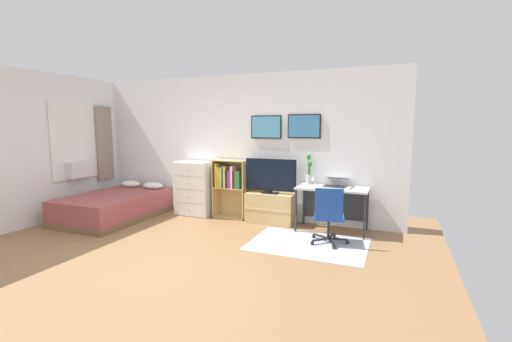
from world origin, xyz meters
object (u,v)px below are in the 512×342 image
object	(u,v)px
computer_mouse	(350,188)
bookshelf	(229,183)
television	(270,176)
dresser	(195,188)
office_chair	(329,214)
laptop	(336,183)
wine_glass	(314,179)
tv_stand	(271,208)
desk	(333,195)
bamboo_vase	(309,169)
bed	(116,205)

from	to	relation	value
computer_mouse	bookshelf	bearing A→B (deg)	176.57
television	dresser	bearing A→B (deg)	179.74
bookshelf	office_chair	distance (m)	2.21
laptop	television	bearing A→B (deg)	-172.49
wine_glass	computer_mouse	bearing A→B (deg)	3.85
tv_stand	laptop	bearing A→B (deg)	0.99
tv_stand	office_chair	world-z (taller)	office_chair
desk	wine_glass	bearing A→B (deg)	-158.60
bamboo_vase	wine_glass	xyz separation A→B (m)	(0.14, -0.24, -0.12)
bamboo_vase	television	bearing A→B (deg)	-168.72
computer_mouse	television	bearing A→B (deg)	177.09
bamboo_vase	wine_glass	bearing A→B (deg)	-60.26
laptop	bamboo_vase	xyz separation A→B (m)	(-0.48, 0.09, 0.19)
dresser	laptop	distance (m)	2.75
computer_mouse	laptop	bearing A→B (deg)	155.45
tv_stand	desk	xyz separation A→B (m)	(1.11, -0.01, 0.33)
dresser	laptop	size ratio (longest dim) A/B	2.37
bookshelf	tv_stand	size ratio (longest dim) A/B	1.27
office_chair	tv_stand	bearing A→B (deg)	137.24
bookshelf	desk	world-z (taller)	bookshelf
bamboo_vase	dresser	bearing A→B (deg)	-176.82
desk	bamboo_vase	bearing A→B (deg)	164.62
bookshelf	laptop	xyz separation A→B (m)	(2.00, -0.02, 0.13)
office_chair	wine_glass	size ratio (longest dim) A/B	4.78
dresser	desk	distance (m)	2.70
wine_glass	laptop	bearing A→B (deg)	24.01
wine_glass	television	bearing A→B (deg)	172.17
tv_stand	laptop	size ratio (longest dim) A/B	1.95
bookshelf	computer_mouse	size ratio (longest dim) A/B	10.64
bed	bamboo_vase	world-z (taller)	bamboo_vase
bamboo_vase	laptop	bearing A→B (deg)	-10.64
tv_stand	wine_glass	xyz separation A→B (m)	(0.80, -0.13, 0.60)
office_chair	wine_glass	xyz separation A→B (m)	(-0.39, 0.65, 0.42)
office_chair	bookshelf	bearing A→B (deg)	148.63
dresser	wine_glass	bearing A→B (deg)	-2.82
dresser	television	bearing A→B (deg)	-0.26
office_chair	wine_glass	world-z (taller)	wine_glass
bed	wine_glass	size ratio (longest dim) A/B	11.32
desk	computer_mouse	distance (m)	0.33
tv_stand	television	size ratio (longest dim) A/B	0.92
bed	television	size ratio (longest dim) A/B	2.16
laptop	bed	bearing A→B (deg)	-162.87
bed	office_chair	world-z (taller)	office_chair
bed	dresser	size ratio (longest dim) A/B	1.93
office_chair	computer_mouse	bearing A→B (deg)	64.12
bed	computer_mouse	bearing A→B (deg)	8.83
bookshelf	laptop	bearing A→B (deg)	-0.63
bed	desk	bearing A→B (deg)	10.63
bamboo_vase	wine_glass	world-z (taller)	bamboo_vase
tv_stand	desk	bearing A→B (deg)	-0.64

